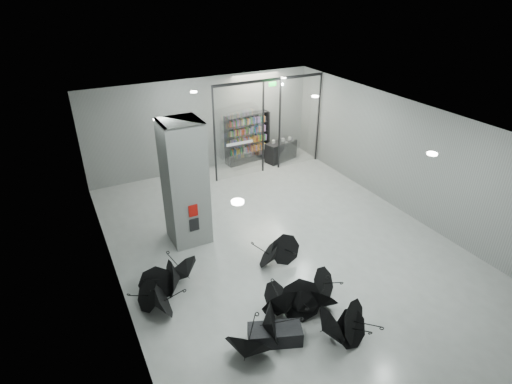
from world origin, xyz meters
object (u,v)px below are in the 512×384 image
bookshelf (247,138)px  shop_counter (281,151)px  bench (275,335)px  umbrella_cluster (260,302)px  column (185,183)px

bookshelf → shop_counter: size_ratio=1.49×
bench → umbrella_cluster: (0.15, 1.02, 0.11)m
shop_counter → umbrella_cluster: (-5.40, -8.20, -0.15)m
bookshelf → umbrella_cluster: size_ratio=0.43×
column → bench: bearing=-85.9°
bench → shop_counter: 10.76m
column → umbrella_cluster: 4.39m
umbrella_cluster → bookshelf: bearing=65.7°
column → umbrella_cluster: size_ratio=0.75×
bookshelf → shop_counter: 1.69m
bookshelf → shop_counter: bearing=-28.6°
column → bookshelf: bearing=46.7°
column → shop_counter: bearing=35.3°
umbrella_cluster → column: bearing=97.2°
column → shop_counter: column is taller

